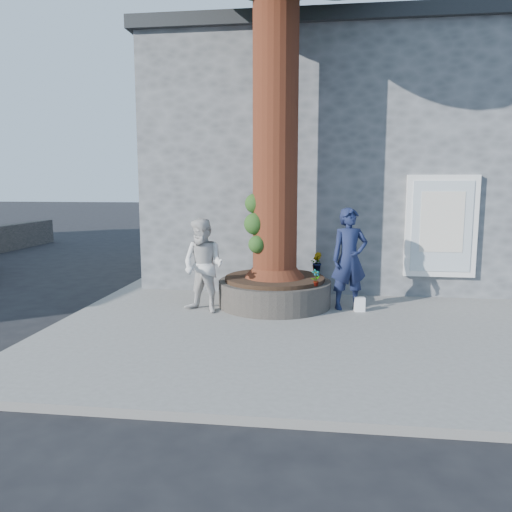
# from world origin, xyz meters

# --- Properties ---
(ground) EXTENTS (120.00, 120.00, 0.00)m
(ground) POSITION_xyz_m (0.00, 0.00, 0.00)
(ground) COLOR black
(ground) RESTS_ON ground
(pavement) EXTENTS (9.00, 8.00, 0.12)m
(pavement) POSITION_xyz_m (1.50, 1.00, 0.06)
(pavement) COLOR slate
(pavement) RESTS_ON ground
(yellow_line) EXTENTS (0.10, 30.00, 0.01)m
(yellow_line) POSITION_xyz_m (-3.05, 1.00, 0.00)
(yellow_line) COLOR yellow
(yellow_line) RESTS_ON ground
(stone_shop) EXTENTS (10.30, 8.30, 6.30)m
(stone_shop) POSITION_xyz_m (2.50, 7.20, 3.16)
(stone_shop) COLOR #54575A
(stone_shop) RESTS_ON ground
(planter) EXTENTS (2.30, 2.30, 0.60)m
(planter) POSITION_xyz_m (0.80, 2.00, 0.41)
(planter) COLOR black
(planter) RESTS_ON pavement
(man) EXTENTS (0.85, 0.69, 2.03)m
(man) POSITION_xyz_m (2.30, 1.91, 1.13)
(man) COLOR #161E3E
(man) RESTS_ON pavement
(woman) EXTENTS (1.08, 0.97, 1.83)m
(woman) POSITION_xyz_m (-0.53, 1.30, 1.04)
(woman) COLOR silver
(woman) RESTS_ON pavement
(shopping_bag) EXTENTS (0.22, 0.15, 0.28)m
(shopping_bag) POSITION_xyz_m (2.51, 1.71, 0.26)
(shopping_bag) COLOR white
(shopping_bag) RESTS_ON pavement
(plant_a) EXTENTS (0.20, 0.18, 0.32)m
(plant_a) POSITION_xyz_m (1.65, 1.15, 0.88)
(plant_a) COLOR gray
(plant_a) RESTS_ON planter
(plant_b) EXTENTS (0.28, 0.29, 0.42)m
(plant_b) POSITION_xyz_m (1.65, 2.71, 0.93)
(plant_b) COLOR gray
(plant_b) RESTS_ON planter
(plant_c) EXTENTS (0.24, 0.24, 0.31)m
(plant_c) POSITION_xyz_m (0.48, 2.63, 0.87)
(plant_c) COLOR gray
(plant_c) RESTS_ON planter
(plant_d) EXTENTS (0.35, 0.35, 0.29)m
(plant_d) POSITION_xyz_m (1.65, 2.83, 0.86)
(plant_d) COLOR gray
(plant_d) RESTS_ON planter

